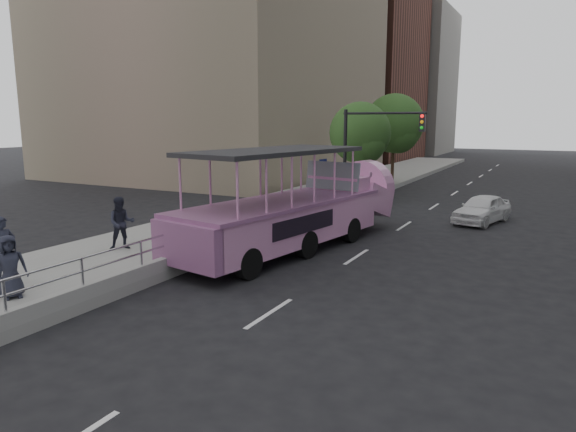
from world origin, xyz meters
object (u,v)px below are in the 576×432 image
Objects in this scene: car at (482,209)px; street_tree_far at (395,126)px; pedestrian_mid at (121,223)px; parking_sign at (323,182)px; pedestrian_near at (4,250)px; street_tree_near at (361,135)px; duck_boat at (300,210)px; pedestrian_far at (10,267)px; traffic_signal at (367,144)px.

street_tree_far is at bearing 141.64° from car.
pedestrian_mid is 10.32m from parking_sign.
street_tree_near reaches higher than pedestrian_near.
duck_boat is at bearing -3.89° from pedestrian_mid.
pedestrian_far reaches higher than car.
parking_sign is at bearing -87.06° from street_tree_near.
pedestrian_near reaches higher than pedestrian_far.
duck_boat is 9.69m from pedestrian_near.
pedestrian_mid reaches higher than pedestrian_far.
pedestrian_mid is 5.08m from pedestrian_far.
pedestrian_far is 14.88m from parking_sign.
pedestrian_near is 0.28× the size of street_tree_far.
car is at bearing -0.62° from traffic_signal.
street_tree_far is at bearing 88.09° from street_tree_near.
pedestrian_near is 0.64× the size of parking_sign.
pedestrian_far is 20.91m from street_tree_near.
duck_boat is 7.13× the size of pedestrian_far.
pedestrian_mid is (-4.64, -4.32, -0.16)m from duck_boat.
parking_sign is (3.09, 14.03, 0.57)m from pedestrian_near.
pedestrian_far is at bearing -101.80° from car.
street_tree_near reaches higher than traffic_signal.
street_tree_far is at bearing 21.48° from pedestrian_far.
traffic_signal is at bearing -13.81° from pedestrian_near.
pedestrian_near is 4.19m from pedestrian_mid.
traffic_signal is 0.81× the size of street_tree_far.
pedestrian_mid is at bearing -114.10° from car.
pedestrian_mid reaches higher than car.
street_tree_far is at bearing 98.43° from traffic_signal.
parking_sign is 12.19m from street_tree_far.
traffic_signal is at bearing -81.57° from street_tree_far.
traffic_signal is at bearing 62.63° from parking_sign.
street_tree_far reaches higher than car.
pedestrian_mid is 1.14× the size of pedestrian_far.
street_tree_far is (-7.03, 9.49, 3.66)m from car.
traffic_signal reaches higher than duck_boat.
street_tree_far is at bearing 90.50° from parking_sign.
car is 0.67× the size of street_tree_near.
pedestrian_far is (-8.72, -17.19, 0.45)m from car.
car is 2.10× the size of pedestrian_near.
pedestrian_near is at bearing -96.55° from street_tree_far.
pedestrian_near is at bearing 85.83° from pedestrian_far.
traffic_signal is (1.29, 2.50, 1.72)m from parking_sign.
street_tree_near is at bearing 169.34° from car.
pedestrian_far is 26.93m from street_tree_far.
traffic_signal reaches higher than car.
traffic_signal is 0.91× the size of street_tree_near.
duck_boat is 9.82m from pedestrian_far.
pedestrian_far is (1.29, -4.91, -0.11)m from pedestrian_mid.
duck_boat is at bearing -80.72° from street_tree_near.
car is 7.43m from parking_sign.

